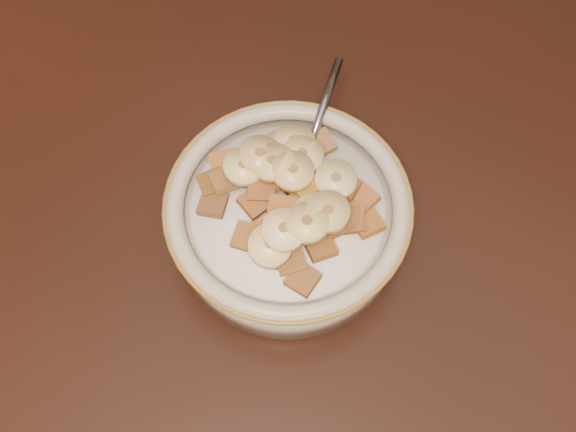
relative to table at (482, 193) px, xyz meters
The scene contains 47 objects.
floor 0.78m from the table, ahead, with size 4.00×4.50×0.10m, color #422816.
table is the anchor object (origin of this frame).
cereal_bowl 0.18m from the table, 134.42° to the right, with size 0.18×0.18×0.04m, color #B1AE9E.
milk 0.19m from the table, 134.42° to the right, with size 0.15×0.15×0.00m, color white.
spoon 0.18m from the table, 142.78° to the right, with size 0.03×0.04×0.01m, color gray.
cereal_square_0 0.19m from the table, 135.68° to the right, with size 0.02×0.02×0.01m, color #99691A.
cereal_square_1 0.17m from the table, 124.35° to the right, with size 0.02×0.02×0.01m, color brown.
cereal_square_2 0.20m from the table, 131.13° to the right, with size 0.02×0.02×0.01m, color brown.
cereal_square_3 0.19m from the table, 125.76° to the right, with size 0.02×0.02×0.01m, color brown.
cereal_square_4 0.21m from the table, 122.88° to the right, with size 0.02×0.02×0.01m, color brown.
cereal_square_5 0.20m from the table, 116.25° to the right, with size 0.02×0.02×0.01m, color olive.
cereal_square_6 0.23m from the table, 147.24° to the right, with size 0.02×0.02×0.01m, color brown.
cereal_square_7 0.16m from the table, 123.46° to the right, with size 0.02×0.02×0.01m, color brown.
cereal_square_8 0.22m from the table, 127.56° to the right, with size 0.02×0.02×0.01m, color #995D1D.
cereal_square_9 0.22m from the table, 135.47° to the right, with size 0.02×0.02×0.01m, color brown.
cereal_square_10 0.23m from the table, 142.67° to the right, with size 0.02×0.02×0.01m, color brown.
cereal_square_11 0.19m from the table, 148.05° to the right, with size 0.02×0.02×0.01m, color brown.
cereal_square_12 0.21m from the table, 121.07° to the right, with size 0.02×0.02×0.01m, color brown.
cereal_square_13 0.18m from the table, 120.52° to the right, with size 0.02×0.02×0.01m, color brown.
cereal_square_14 0.19m from the table, 127.81° to the right, with size 0.02×0.02×0.01m, color #945C2D.
cereal_square_15 0.24m from the table, 142.86° to the right, with size 0.02×0.02×0.01m, color brown.
cereal_square_16 0.21m from the table, 137.86° to the right, with size 0.02×0.02×0.01m, color brown.
cereal_square_17 0.20m from the table, 140.53° to the right, with size 0.02×0.02×0.01m, color olive.
cereal_square_18 0.19m from the table, 131.15° to the right, with size 0.02×0.02×0.01m, color brown.
cereal_square_19 0.16m from the table, 152.32° to the right, with size 0.02×0.02×0.01m, color brown.
cereal_square_20 0.14m from the table, 120.78° to the right, with size 0.02×0.02×0.01m, color #8D5F1E.
cereal_square_21 0.24m from the table, 138.39° to the right, with size 0.02×0.02×0.01m, color brown.
cereal_square_22 0.16m from the table, 125.02° to the right, with size 0.02×0.02×0.01m, color brown.
cereal_square_23 0.21m from the table, 146.37° to the right, with size 0.02×0.02×0.01m, color brown.
cereal_square_24 0.15m from the table, 134.31° to the right, with size 0.02×0.02×0.01m, color brown.
cereal_square_25 0.20m from the table, 146.32° to the right, with size 0.02×0.02×0.01m, color brown.
cereal_square_26 0.21m from the table, 127.61° to the right, with size 0.02×0.02×0.01m, color brown.
cereal_square_27 0.23m from the table, 129.06° to the right, with size 0.02×0.02×0.01m, color brown.
cereal_square_28 0.14m from the table, 129.33° to the right, with size 0.02×0.02×0.01m, color brown.
banana_slice_0 0.16m from the table, 135.25° to the right, with size 0.03×0.03×0.01m, color beige.
banana_slice_1 0.22m from the table, 142.68° to the right, with size 0.03×0.03×0.01m, color #CCC375.
banana_slice_2 0.21m from the table, 144.47° to the right, with size 0.03×0.03×0.01m, color tan.
banana_slice_3 0.18m from the table, 144.44° to the right, with size 0.03×0.03×0.01m, color #CCBA75.
banana_slice_4 0.22m from the table, 124.14° to the right, with size 0.03×0.03×0.01m, color #E4CB7C.
banana_slice_5 0.21m from the table, 125.26° to the right, with size 0.03×0.03×0.01m, color #FEE2A1.
banana_slice_6 0.19m from the table, 126.69° to the right, with size 0.03×0.03×0.01m, color #FCEA87.
banana_slice_7 0.19m from the table, 148.79° to the right, with size 0.03×0.03×0.01m, color #DABB79.
banana_slice_8 0.20m from the table, 124.57° to the right, with size 0.03×0.03×0.01m, color #E8D76F.
banana_slice_9 0.19m from the table, 147.34° to the right, with size 0.03×0.03×0.01m, color #FBDD99.
banana_slice_10 0.21m from the table, 141.94° to the right, with size 0.03×0.03×0.01m, color #D4C875.
banana_slice_11 0.18m from the table, 125.29° to the right, with size 0.03×0.03×0.01m, color tan.
banana_slice_12 0.19m from the table, 138.67° to the right, with size 0.03×0.03×0.01m, color tan.
Camera 1 is at (-0.01, -0.32, 1.22)m, focal length 40.00 mm.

